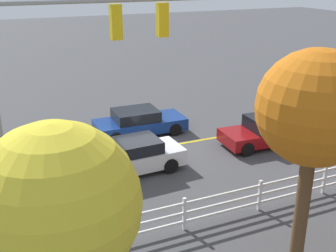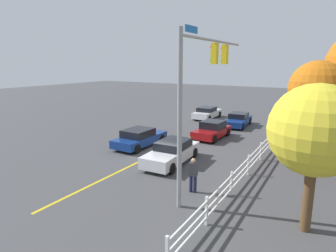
# 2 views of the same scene
# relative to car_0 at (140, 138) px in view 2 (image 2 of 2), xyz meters

# --- Properties ---
(ground_plane) EXTENTS (120.00, 120.00, 0.00)m
(ground_plane) POSITION_rel_car_0_xyz_m (0.21, 2.00, -0.64)
(ground_plane) COLOR #444447
(lane_center_stripe) EXTENTS (28.00, 0.16, 0.01)m
(lane_center_stripe) POSITION_rel_car_0_xyz_m (-3.79, 2.00, -0.64)
(lane_center_stripe) COLOR gold
(lane_center_stripe) RESTS_ON ground_plane
(signal_assembly) EXTENTS (7.27, 0.38, 7.47)m
(signal_assembly) POSITION_rel_car_0_xyz_m (4.53, 6.86, 4.60)
(signal_assembly) COLOR gray
(signal_assembly) RESTS_ON ground_plane
(car_0) EXTENTS (4.57, 2.06, 1.32)m
(car_0) POSITION_rel_car_0_xyz_m (0.00, 0.00, 0.00)
(car_0) COLOR navy
(car_0) RESTS_ON ground_plane
(car_1) EXTENTS (4.51, 1.89, 1.30)m
(car_1) POSITION_rel_car_0_xyz_m (-12.66, 0.01, -0.00)
(car_1) COLOR silver
(car_1) RESTS_ON ground_plane
(car_2) EXTENTS (4.63, 2.07, 1.27)m
(car_2) POSITION_rel_car_0_xyz_m (-10.59, 4.13, -0.03)
(car_2) COLOR navy
(car_2) RESTS_ON ground_plane
(car_3) EXTENTS (4.10, 2.07, 1.39)m
(car_3) POSITION_rel_car_0_xyz_m (-4.98, 3.68, 0.02)
(car_3) COLOR maroon
(car_3) RESTS_ON ground_plane
(car_4) EXTENTS (4.84, 2.03, 1.38)m
(car_4) POSITION_rel_car_0_xyz_m (1.91, 3.84, 0.03)
(car_4) COLOR silver
(car_4) RESTS_ON ground_plane
(pedestrian) EXTENTS (0.32, 0.44, 1.69)m
(pedestrian) POSITION_rel_car_0_xyz_m (5.01, 6.77, 0.28)
(pedestrian) COLOR #191E3F
(pedestrian) RESTS_ON ground_plane
(white_rail_fence) EXTENTS (26.10, 0.10, 1.15)m
(white_rail_fence) POSITION_rel_car_0_xyz_m (-2.79, 8.43, -0.04)
(white_rail_fence) COLOR white
(white_rail_fence) RESTS_ON ground_plane
(tree_1) EXTENTS (3.21, 3.21, 5.38)m
(tree_1) POSITION_rel_car_0_xyz_m (5.81, 11.70, 3.10)
(tree_1) COLOR brown
(tree_1) RESTS_ON ground_plane
(tree_2) EXTENTS (2.98, 2.98, 5.65)m
(tree_2) POSITION_rel_car_0_xyz_m (-7.36, 12.07, 3.49)
(tree_2) COLOR brown
(tree_2) RESTS_ON ground_plane
(tree_3) EXTENTS (2.95, 2.95, 6.17)m
(tree_3) POSITION_rel_car_0_xyz_m (-0.60, 11.25, 3.99)
(tree_3) COLOR brown
(tree_3) RESTS_ON ground_plane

